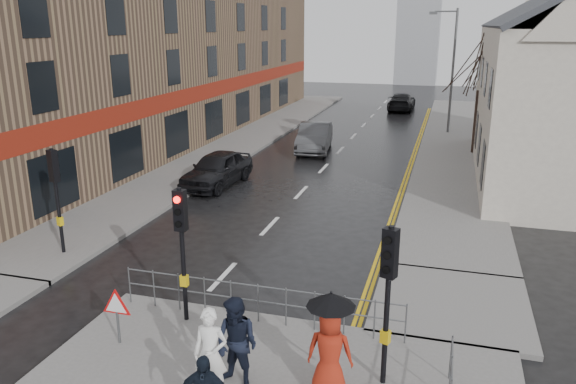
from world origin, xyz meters
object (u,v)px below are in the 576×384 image
Objects in this scene: car_mid at (314,137)px; pedestrian_b at (237,344)px; pedestrian_a at (210,354)px; car_parked at (217,169)px; pedestrian_with_umbrella at (330,342)px.

pedestrian_b is at bearing -87.56° from car_mid.
pedestrian_b reaches higher than pedestrian_a.
pedestrian_a is 0.41× the size of car_parked.
pedestrian_b reaches higher than car_mid.
car_parked is (-8.22, 13.69, -0.52)m from pedestrian_with_umbrella.
pedestrian_a is 0.85× the size of pedestrian_with_umbrella.
pedestrian_b is (0.38, 0.42, 0.03)m from pedestrian_a.
car_mid is (-3.82, 22.32, -0.29)m from pedestrian_b.
pedestrian_with_umbrella is at bearing -82.92° from car_mid.
pedestrian_b is at bearing 43.41° from pedestrian_a.
pedestrian_with_umbrella is 0.44× the size of car_mid.
pedestrian_b is 0.39× the size of car_mid.
pedestrian_a is 15.58m from car_parked.
pedestrian_a is at bearing -62.08° from car_parked.
pedestrian_a is at bearing -88.67° from car_mid.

